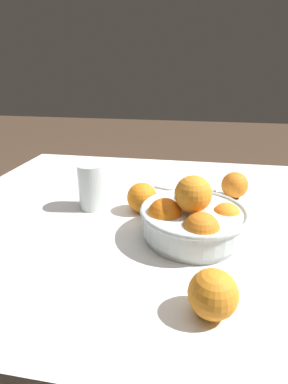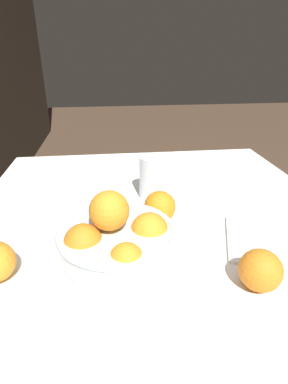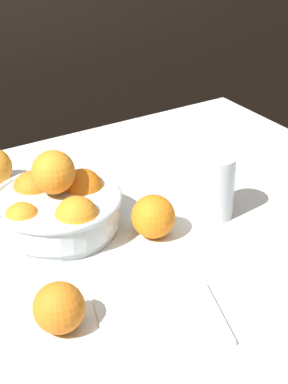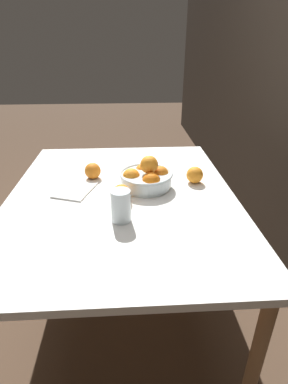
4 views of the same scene
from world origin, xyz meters
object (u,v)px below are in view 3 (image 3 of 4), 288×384
object	(u,v)px
juice_glass	(214,189)
orange_loose_front	(59,308)
orange_loose_near_bowl	(154,217)
fruit_bowl	(57,206)

from	to	relation	value
juice_glass	orange_loose_front	world-z (taller)	juice_glass
juice_glass	orange_loose_front	distance (m)	0.43
orange_loose_near_bowl	fruit_bowl	bearing A→B (deg)	139.74
fruit_bowl	juice_glass	bearing A→B (deg)	-21.81
orange_loose_near_bowl	orange_loose_front	size ratio (longest dim) A/B	1.03
fruit_bowl	orange_loose_front	bearing A→B (deg)	-114.82
orange_loose_front	juice_glass	bearing A→B (deg)	20.14
fruit_bowl	juice_glass	xyz separation A→B (m)	(0.28, -0.11, 0.01)
orange_loose_front	orange_loose_near_bowl	bearing A→B (deg)	28.49
orange_loose_front	fruit_bowl	bearing A→B (deg)	65.18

